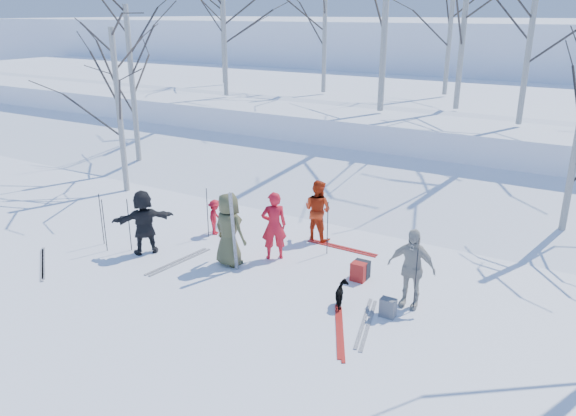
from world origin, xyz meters
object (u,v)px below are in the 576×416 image
Objects in this scene: backpack_red at (358,272)px; skier_grey_west at (144,222)px; dog at (342,295)px; backpack_dark at (362,269)px; skier_red_seated at (215,217)px; skier_olive_center at (229,230)px; skier_redor_behind at (318,210)px; backpack_grey at (388,308)px; skier_cream_east at (411,268)px; skier_red_north at (274,226)px.

skier_grey_west is at bearing -165.85° from backpack_red.
backpack_dark is at bearing -108.14° from dog.
skier_red_seated reaches higher than dog.
skier_olive_center reaches higher than skier_redor_behind.
skier_redor_behind is at bearing 137.55° from backpack_grey.
skier_cream_east is 4.13× the size of backpack_dark.
skier_red_seated is (-1.47, 1.33, -0.40)m from skier_olive_center.
skier_redor_behind is (0.31, 1.61, -0.04)m from skier_red_north.
skier_grey_west is 5.33m from dog.
backpack_dark is (-1.13, 1.30, 0.01)m from backpack_grey.
backpack_red is 1.59m from backpack_grey.
skier_redor_behind is at bearing 142.07° from backpack_dark.
skier_red_seated reaches higher than backpack_grey.
skier_olive_center is 1.08m from skier_red_north.
skier_redor_behind is at bearing -140.54° from skier_red_north.
dog is 1.41× the size of backpack_red.
backpack_grey is 1.72m from backpack_dark.
backpack_grey is at bearing -177.39° from skier_olive_center.
skier_cream_east reaches higher than backpack_grey.
backpack_dark is at bearing -117.03° from skier_red_seated.
skier_olive_center is 3.10m from backpack_red.
backpack_dark is (2.93, 0.94, -0.67)m from skier_olive_center.
skier_red_north is at bearing 86.58° from skier_redor_behind.
skier_olive_center is 3.22m from dog.
backpack_grey is at bearing -48.84° from backpack_dark.
dog is 0.95m from backpack_grey.
backpack_red is 1.11× the size of backpack_grey.
skier_redor_behind is 2.62m from backpack_red.
skier_red_seated is 5.79m from backpack_grey.
skier_redor_behind is 0.99× the size of skier_grey_west.
skier_grey_west is 4.01× the size of backpack_dark.
dog reaches higher than backpack_red.
skier_cream_east reaches higher than backpack_red.
skier_cream_east is at bearing 72.87° from backpack_grey.
skier_red_north is 3.17m from skier_grey_west.
skier_grey_west is 2.70× the size of dog.
backpack_grey is at bearing 120.99° from skier_red_north.
backpack_red is at bearing -89.08° from backpack_dark.
skier_redor_behind reaches higher than skier_red_seated.
skier_olive_center is at bearing 10.26° from skier_red_north.
backpack_red is at bearing -107.13° from dog.
skier_red_seated is (-2.17, 0.50, -0.36)m from skier_red_north.
dog reaches higher than backpack_grey.
skier_grey_west is at bearing -14.48° from skier_red_north.
skier_cream_east reaches higher than backpack_dark.
skier_olive_center reaches higher than backpack_dark.
skier_red_north is 3.60m from skier_cream_east.
backpack_grey is (3.36, -1.18, -0.64)m from skier_red_north.
skier_olive_center is 1.10× the size of skier_redor_behind.
skier_red_north is at bearing -125.07° from skier_red_seated.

